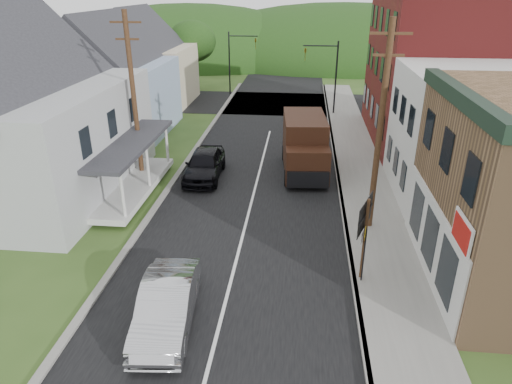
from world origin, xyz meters
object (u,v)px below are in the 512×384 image
(silver_sedan, at_px, (167,306))
(dark_sedan, at_px, (205,164))
(warning_sign, at_px, (364,246))
(route_sign_cluster, at_px, (365,228))
(delivery_van, at_px, (305,146))

(silver_sedan, distance_m, dark_sedan, 12.44)
(silver_sedan, xyz_separation_m, warning_sign, (6.43, 2.93, 0.86))
(route_sign_cluster, bearing_deg, silver_sedan, -132.96)
(dark_sedan, bearing_deg, delivery_van, 13.02)
(silver_sedan, height_order, delivery_van, delivery_van)
(dark_sedan, distance_m, delivery_van, 5.83)
(dark_sedan, xyz_separation_m, delivery_van, (5.60, 1.42, 0.81))
(route_sign_cluster, bearing_deg, delivery_van, 122.33)
(route_sign_cluster, bearing_deg, warning_sign, -64.02)
(silver_sedan, xyz_separation_m, dark_sedan, (-1.36, 12.36, 0.06))
(delivery_van, bearing_deg, route_sign_cluster, -82.98)
(silver_sedan, height_order, route_sign_cluster, route_sign_cluster)
(warning_sign, bearing_deg, dark_sedan, 139.26)
(dark_sedan, bearing_deg, silver_sedan, -84.94)
(silver_sedan, bearing_deg, route_sign_cluster, 20.70)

